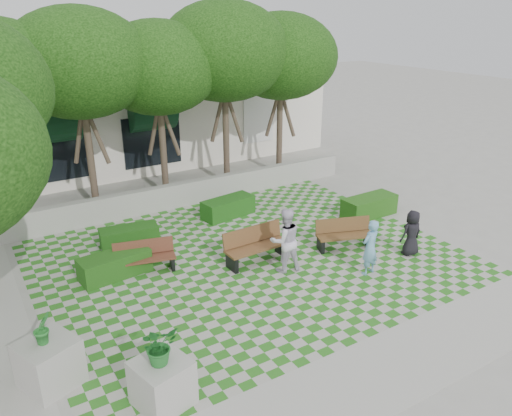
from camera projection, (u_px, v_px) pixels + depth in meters
ground at (269, 274)px, 14.19m from camera, size 90.00×90.00×0.00m
lawn at (251, 260)px, 14.98m from camera, size 12.00×12.00×0.00m
sidewalk_south at (391, 367)px, 10.48m from camera, size 16.00×2.00×0.01m
retaining_wall at (180, 195)px, 18.92m from camera, size 15.00×0.36×0.90m
bench_east at (344, 235)px, 15.58m from camera, size 1.87×1.15×0.93m
bench_mid at (256, 246)px, 14.72m from camera, size 2.01×0.73×1.04m
bench_west at (145, 257)px, 14.19m from camera, size 1.79×0.95×0.90m
hedge_east at (369, 206)px, 18.04m from camera, size 2.10×0.88×0.73m
hedge_midright at (228, 207)px, 18.00m from camera, size 2.03×1.05×0.68m
hedge_midleft at (129, 236)px, 15.78m from camera, size 1.87×0.96×0.62m
hedge_west at (115, 265)px, 13.96m from camera, size 2.02×1.00×0.68m
planter_front at (162, 374)px, 9.30m from camera, size 1.15×1.15×1.69m
planter_back at (49, 361)px, 9.83m from camera, size 1.31×1.31×1.67m
person_blue at (370, 248)px, 13.91m from camera, size 0.65×0.48×1.64m
person_dark at (412, 233)px, 15.05m from camera, size 0.74×0.52×1.43m
person_white at (285, 240)px, 14.05m from camera, size 1.04×0.88×1.89m
tree_row at (121, 70)px, 16.05m from camera, size 17.70×13.40×7.41m
building at (131, 106)px, 24.82m from camera, size 18.00×8.92×5.15m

